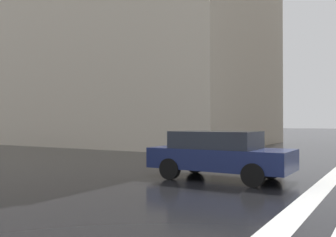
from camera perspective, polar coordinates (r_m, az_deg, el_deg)
haussmann_block_mid at (r=33.58m, az=-10.40°, el=12.04°), size 14.91×27.87×18.46m
car_navy at (r=10.97m, az=7.96°, el=-5.38°), size 1.85×4.10×1.41m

